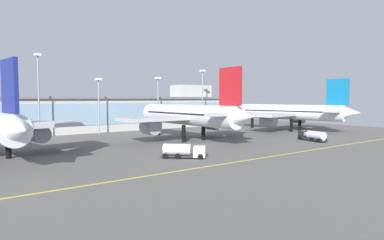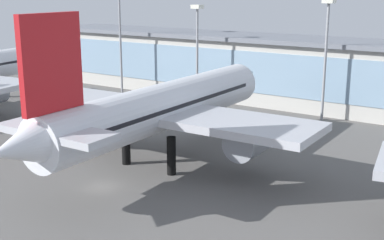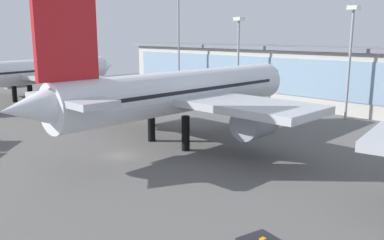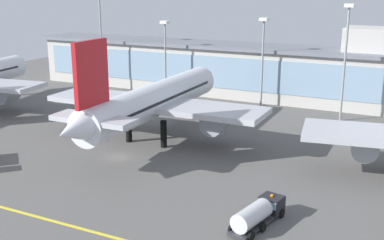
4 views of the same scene
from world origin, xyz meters
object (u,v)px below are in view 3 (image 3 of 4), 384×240
(airliner_near_left, at_px, (32,73))
(apron_light_mast_far_east, at_px, (179,29))
(airliner_near_right, at_px, (183,92))
(apron_light_mast_east, at_px, (238,46))
(apron_light_mast_west, at_px, (351,44))

(airliner_near_left, xyz_separation_m, apron_light_mast_far_east, (16.50, 30.27, 9.71))
(airliner_near_right, relative_size, apron_light_mast_far_east, 1.98)
(apron_light_mast_east, relative_size, apron_light_mast_far_east, 0.74)
(apron_light_mast_west, bearing_deg, airliner_near_left, -151.48)
(airliner_near_right, bearing_deg, apron_light_mast_east, 24.79)
(airliner_near_left, relative_size, apron_light_mast_west, 2.39)
(apron_light_mast_west, xyz_separation_m, apron_light_mast_east, (-24.08, -1.70, -0.76))
(apron_light_mast_west, bearing_deg, apron_light_mast_east, -175.97)
(airliner_near_left, bearing_deg, apron_light_mast_far_east, -36.26)
(apron_light_mast_west, distance_m, apron_light_mast_far_east, 42.94)
(airliner_near_left, distance_m, apron_light_mast_far_east, 35.82)
(apron_light_mast_west, relative_size, apron_light_mast_far_east, 0.79)
(airliner_near_right, relative_size, apron_light_mast_east, 2.67)
(airliner_near_left, distance_m, apron_light_mast_west, 67.82)
(airliner_near_left, height_order, apron_light_mast_far_east, apron_light_mast_far_east)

